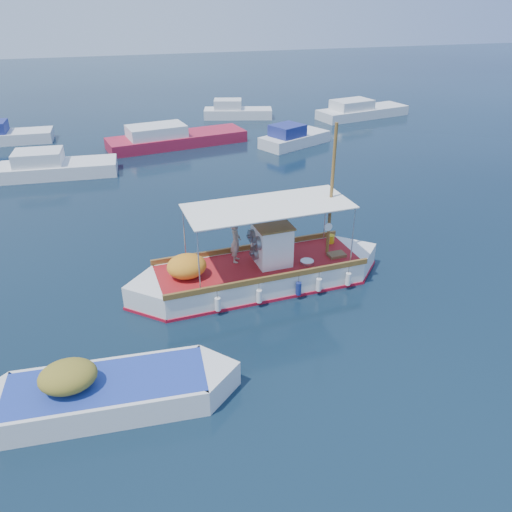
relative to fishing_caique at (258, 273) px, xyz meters
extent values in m
plane|color=black|center=(0.41, -0.69, -0.54)|extent=(160.00, 160.00, 0.00)
cube|color=white|center=(0.06, 0.00, -0.19)|extent=(7.78, 2.94, 1.12)
cube|color=white|center=(-3.77, -0.20, -0.19)|extent=(2.55, 2.55, 1.12)
cube|color=white|center=(3.88, 0.20, -0.19)|extent=(2.55, 2.55, 1.12)
cube|color=#AB1024|center=(0.06, 0.00, -0.52)|extent=(7.88, 3.03, 0.18)
cube|color=maroon|center=(0.06, 0.00, 0.35)|extent=(7.77, 2.74, 0.06)
cube|color=brown|center=(-0.01, 1.28, 0.48)|extent=(7.75, 0.50, 0.20)
cube|color=brown|center=(0.12, -1.28, 0.48)|extent=(7.75, 0.50, 0.20)
cube|color=white|center=(0.57, 0.03, 1.14)|extent=(1.29, 1.39, 1.53)
cube|color=brown|center=(0.57, 0.03, 1.94)|extent=(1.40, 1.50, 0.06)
cylinder|color=slate|center=(-0.08, -0.33, 1.45)|extent=(0.25, 0.52, 0.51)
cylinder|color=slate|center=(-0.11, 0.32, 1.45)|extent=(0.25, 0.52, 0.51)
cylinder|color=slate|center=(-0.10, -0.01, 0.89)|extent=(0.25, 0.52, 0.51)
cylinder|color=brown|center=(2.91, 0.15, 2.93)|extent=(0.13, 0.13, 5.10)
cylinder|color=brown|center=(2.10, 0.11, 2.52)|extent=(1.84, 0.18, 0.08)
cylinder|color=silver|center=(-2.55, 0.99, 1.52)|extent=(0.05, 0.05, 2.30)
cylinder|color=silver|center=(-2.43, -1.25, 1.52)|extent=(0.05, 0.05, 2.30)
cylinder|color=silver|center=(3.26, 1.29, 1.52)|extent=(0.05, 0.05, 2.30)
cylinder|color=silver|center=(3.38, -0.95, 1.52)|extent=(0.05, 0.05, 2.30)
cube|color=white|center=(0.41, 0.02, 2.69)|extent=(6.14, 2.76, 0.04)
ellipsoid|color=orange|center=(-2.70, -0.14, 0.80)|extent=(1.49, 1.29, 0.86)
cube|color=gold|center=(1.35, 0.63, 0.58)|extent=(0.26, 0.20, 0.41)
cylinder|color=gold|center=(3.38, 0.89, 0.55)|extent=(0.32, 0.32, 0.35)
cube|color=brown|center=(3.14, -0.25, 0.44)|extent=(0.69, 0.49, 0.12)
cylinder|color=#B2B2B2|center=(1.82, -0.47, 0.44)|extent=(0.54, 0.54, 0.12)
cylinder|color=white|center=(2.35, -0.95, 2.04)|extent=(0.31, 0.05, 0.31)
cylinder|color=white|center=(-1.91, -1.53, -0.08)|extent=(0.21, 0.21, 0.49)
cylinder|color=navy|center=(1.15, -1.37, -0.08)|extent=(0.21, 0.21, 0.49)
cylinder|color=white|center=(3.19, -1.27, -0.08)|extent=(0.21, 0.21, 0.49)
imported|color=#A29986|center=(-0.72, 0.48, 1.19)|extent=(0.57, 0.69, 1.62)
cube|color=white|center=(-5.71, -4.86, -0.26)|extent=(5.41, 2.41, 1.03)
cube|color=white|center=(-8.34, -4.68, -0.26)|extent=(2.06, 2.06, 1.03)
cube|color=white|center=(-3.07, -5.03, -0.26)|extent=(2.06, 2.06, 1.03)
cube|color=#21399B|center=(-5.71, -4.86, 0.24)|extent=(5.39, 2.19, 0.06)
ellipsoid|color=olive|center=(-6.62, -4.79, 0.64)|extent=(1.60, 1.34, 0.76)
cube|color=silver|center=(-7.94, 15.82, -0.24)|extent=(7.03, 2.84, 1.00)
cube|color=silver|center=(-8.97, 15.89, 0.66)|extent=(2.88, 2.21, 0.80)
cube|color=#A81C34|center=(0.04, 20.46, -0.24)|extent=(10.31, 4.40, 1.00)
cube|color=silver|center=(-1.44, 20.22, 0.66)|extent=(4.33, 3.00, 0.80)
cube|color=silver|center=(8.27, 18.05, -0.24)|extent=(5.77, 4.27, 1.00)
cube|color=navy|center=(7.55, 17.71, 0.66)|extent=(2.73, 2.60, 0.80)
cube|color=silver|center=(17.27, 24.89, -0.24)|extent=(8.83, 4.28, 1.00)
cube|color=silver|center=(16.03, 24.62, 0.66)|extent=(3.77, 2.86, 0.80)
cube|color=silver|center=(-12.19, 24.76, -0.24)|extent=(6.88, 2.50, 1.00)
cube|color=silver|center=(6.52, 27.69, -0.24)|extent=(6.24, 3.49, 1.00)
cube|color=silver|center=(5.67, 27.92, 0.66)|extent=(2.73, 2.26, 0.80)
camera|label=1|loc=(-4.76, -15.76, 9.56)|focal=35.00mm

